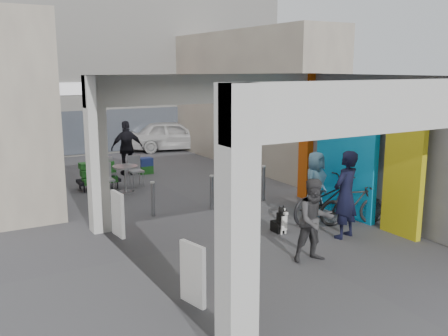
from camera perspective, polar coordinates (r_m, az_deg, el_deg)
ground at (r=11.28m, az=3.96°, el=-7.55°), size 90.00×90.00×0.00m
arcade_canopy at (r=10.41m, az=9.13°, el=3.77°), size 6.40×6.45×6.40m
far_building at (r=23.60m, az=-15.51°, el=11.85°), size 18.00×4.08×8.00m
plaza_bldg_right at (r=19.44m, az=2.84°, el=8.01°), size 2.00×9.00×5.00m
bollard_left at (r=12.60m, az=-8.13°, el=-3.54°), size 0.09×0.09×0.86m
bollard_center at (r=13.04m, az=-1.42°, el=-2.83°), size 0.09×0.09×0.90m
bollard_right at (r=13.96m, az=4.55°, el=-1.76°), size 0.09×0.09×0.97m
advert_board_near at (r=7.97m, az=-3.56°, el=-11.94°), size 0.20×0.55×1.00m
advert_board_far at (r=11.24m, az=-12.02°, el=-5.14°), size 0.14×0.55×1.00m
cafe_set at (r=15.40m, az=-11.98°, el=-1.28°), size 1.58×1.27×0.95m
produce_stand at (r=15.73m, az=-14.16°, el=-1.17°), size 1.23×0.67×0.81m
crate_stack at (r=17.66m, az=-8.95°, el=0.27°), size 0.46×0.36×0.56m
border_collie at (r=11.35m, az=6.47°, el=-6.11°), size 0.24×0.47×0.64m
man_with_dog at (r=11.10m, az=13.71°, el=-2.98°), size 0.80×0.63×1.93m
man_back_turned at (r=9.69m, az=10.34°, el=-5.90°), size 0.88×0.75×1.62m
man_elderly at (r=12.66m, az=10.39°, el=-1.78°), size 0.93×0.78×1.62m
man_crates at (r=17.49m, az=-11.02°, el=2.27°), size 1.13×0.55×1.87m
bicycle_front at (r=12.26m, az=11.60°, el=-3.52°), size 2.15×0.91×1.10m
bicycle_rear at (r=12.12m, az=14.48°, el=-4.09°), size 1.71×0.95×0.99m
white_van at (r=22.45m, az=-5.87°, el=3.75°), size 4.24×2.62×1.35m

